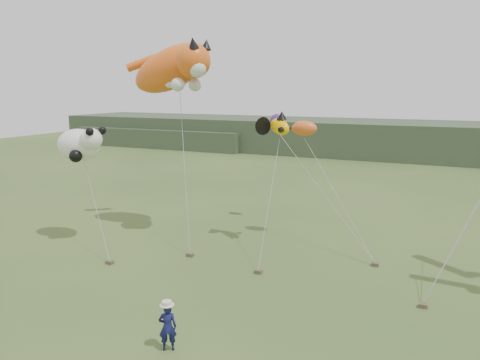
% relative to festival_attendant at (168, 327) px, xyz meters
% --- Properties ---
extents(ground, '(120.00, 120.00, 0.00)m').
position_rel_festival_attendant_xyz_m(ground, '(0.50, 1.84, -0.74)').
color(ground, '#385123').
rests_on(ground, ground).
extents(headland, '(90.00, 13.00, 4.00)m').
position_rel_festival_attendant_xyz_m(headland, '(-2.61, 46.53, 1.18)').
color(headland, '#2D3D28').
rests_on(headland, ground).
extents(festival_attendant, '(0.64, 0.58, 1.48)m').
position_rel_festival_attendant_xyz_m(festival_attendant, '(0.00, 0.00, 0.00)').
color(festival_attendant, '#121446').
rests_on(festival_attendant, ground).
extents(sandbag_anchors, '(13.39, 5.06, 0.16)m').
position_rel_festival_attendant_xyz_m(sandbag_anchors, '(0.29, 6.90, -0.66)').
color(sandbag_anchors, brown).
rests_on(sandbag_anchors, ground).
extents(cat_kite, '(6.12, 3.27, 3.64)m').
position_rel_festival_attendant_xyz_m(cat_kite, '(-6.19, 10.44, 8.10)').
color(cat_kite, '#E55B16').
rests_on(cat_kite, ground).
extents(fish_kite, '(2.53, 1.64, 1.25)m').
position_rel_festival_attendant_xyz_m(fish_kite, '(-0.89, 10.68, 5.24)').
color(fish_kite, '#FFB100').
rests_on(fish_kite, ground).
extents(panda_kite, '(2.85, 1.85, 1.77)m').
position_rel_festival_attendant_xyz_m(panda_kite, '(-9.68, 6.94, 4.28)').
color(panda_kite, white).
rests_on(panda_kite, ground).
extents(misc_kites, '(3.52, 3.11, 1.04)m').
position_rel_festival_attendant_xyz_m(misc_kites, '(-0.67, 13.13, 5.06)').
color(misc_kites, orange).
rests_on(misc_kites, ground).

